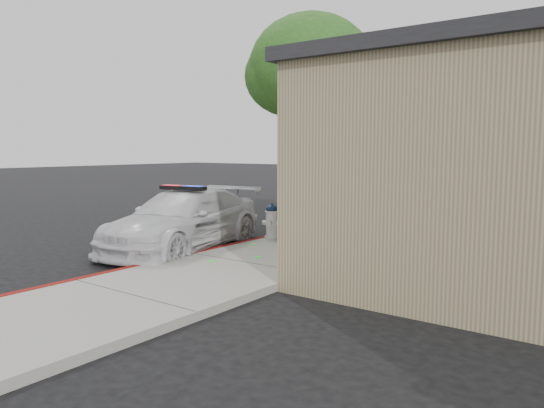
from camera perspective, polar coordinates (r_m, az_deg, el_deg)
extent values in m
plane|color=black|center=(12.09, -8.99, -6.03)|extent=(120.00, 120.00, 0.00)
cube|color=gray|center=(13.41, 5.14, -4.45)|extent=(3.20, 60.00, 0.15)
cube|color=maroon|center=(14.26, -0.16, -3.77)|extent=(0.14, 60.00, 0.16)
cube|color=black|center=(10.67, 6.79, 2.96)|extent=(0.08, 1.48, 1.68)
cube|color=black|center=(13.36, 13.24, 3.47)|extent=(0.08, 1.48, 1.68)
cube|color=black|center=(16.15, 17.50, 3.78)|extent=(0.08, 1.48, 1.68)
cube|color=black|center=(19.01, 20.49, 3.99)|extent=(0.08, 1.48, 1.68)
cube|color=black|center=(21.90, 22.69, 4.14)|extent=(0.08, 1.48, 1.68)
cube|color=black|center=(24.82, 24.38, 4.24)|extent=(0.08, 1.48, 1.68)
cube|color=black|center=(27.76, 25.72, 4.33)|extent=(0.08, 1.48, 1.68)
imported|color=silver|center=(13.16, -9.74, -1.75)|extent=(3.04, 5.47, 1.50)
cube|color=black|center=(13.07, -9.81, 1.77)|extent=(1.23, 0.50, 0.10)
cube|color=red|center=(13.26, -10.93, 1.83)|extent=(0.56, 0.33, 0.11)
cube|color=#0C2FDA|center=(12.89, -8.65, 1.75)|extent=(0.56, 0.33, 0.11)
cylinder|color=silver|center=(13.81, -0.01, -3.66)|extent=(0.39, 0.39, 0.07)
cylinder|color=silver|center=(13.75, -0.01, -2.23)|extent=(0.32, 0.32, 0.63)
cylinder|color=silver|center=(13.71, -0.01, -0.84)|extent=(0.36, 0.36, 0.05)
ellipsoid|color=#0F1D39|center=(13.70, -0.01, -0.56)|extent=(0.33, 0.33, 0.25)
cylinder|color=#0F1D39|center=(13.69, -0.01, -0.09)|extent=(0.08, 0.08, 0.07)
cylinder|color=silver|center=(13.83, -0.75, -2.07)|extent=(0.16, 0.15, 0.13)
cylinder|color=silver|center=(13.68, 0.74, -2.16)|extent=(0.16, 0.15, 0.13)
cylinder|color=silver|center=(13.57, -0.33, -2.13)|extent=(0.19, 0.17, 0.16)
cylinder|color=black|center=(13.44, 4.21, 3.53)|extent=(0.26, 0.26, 3.55)
ellipsoid|color=#1D5219|center=(13.58, 4.30, 14.84)|extent=(3.16, 3.16, 2.69)
ellipsoid|color=#1D5219|center=(13.34, 6.66, 13.69)|extent=(2.37, 2.37, 2.01)
ellipsoid|color=#1D5219|center=(13.69, 2.25, 13.95)|extent=(2.47, 2.47, 2.10)
cylinder|color=black|center=(15.72, 7.98, 4.00)|extent=(0.25, 0.25, 3.63)
ellipsoid|color=#284D18|center=(15.85, 8.13, 13.78)|extent=(3.04, 3.04, 2.58)
ellipsoid|color=#284D18|center=(15.96, 9.84, 12.64)|extent=(2.45, 2.45, 2.08)
ellipsoid|color=#284D18|center=(15.78, 6.49, 13.12)|extent=(2.35, 2.35, 2.00)
cylinder|color=black|center=(21.42, 15.38, 3.60)|extent=(0.23, 0.23, 3.03)
ellipsoid|color=#2A5019|center=(21.45, 15.56, 9.74)|extent=(2.60, 2.60, 2.21)
ellipsoid|color=#2A5019|center=(21.52, 16.77, 8.99)|extent=(1.99, 1.99, 1.69)
ellipsoid|color=#2A5019|center=(21.24, 14.71, 9.33)|extent=(2.08, 2.08, 1.77)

